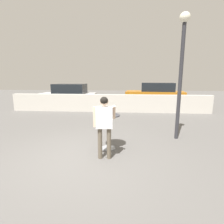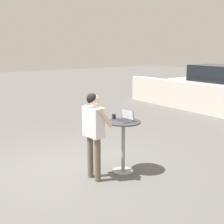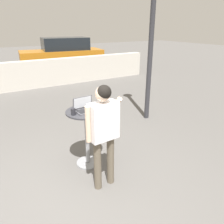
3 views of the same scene
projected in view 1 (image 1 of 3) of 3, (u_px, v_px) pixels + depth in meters
The scene contains 9 objects.
ground_plane at pixel (84, 157), 4.56m from camera, with size 50.00×50.00×0.00m, color #5B5956.
pavement_kerb at pixel (109, 103), 10.63m from camera, with size 12.02×0.35×1.06m.
cafe_table at pixel (108, 126), 5.00m from camera, with size 0.66×0.66×1.01m.
laptop at pixel (108, 113), 4.95m from camera, with size 0.35×0.28×0.22m.
coffee_mug at pixel (100, 113), 4.89m from camera, with size 0.11×0.07×0.10m.
standing_person at pixel (104, 120), 4.31m from camera, with size 0.56×0.37×1.60m.
parked_car_near_street at pixel (155, 94), 13.26m from camera, with size 4.46×2.20×1.69m.
parked_car_further_down at pixel (68, 95), 13.06m from camera, with size 4.12×1.98×1.61m.
street_lamp at pixel (182, 60), 5.50m from camera, with size 0.32×0.32×3.99m.
Camera 1 is at (1.09, -4.17, 2.03)m, focal length 28.00 mm.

